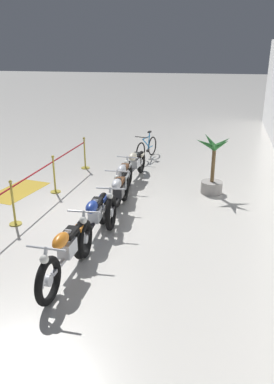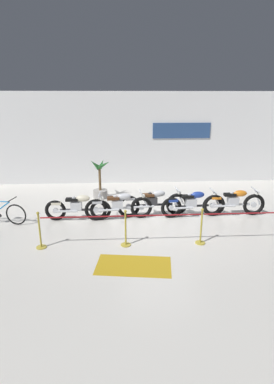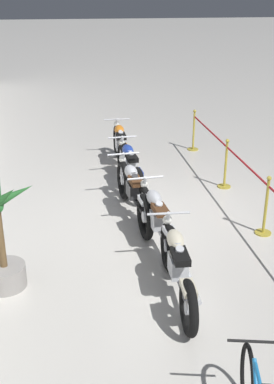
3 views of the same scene
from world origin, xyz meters
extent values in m
plane|color=silver|center=(0.00, 0.00, 0.00)|extent=(120.00, 120.00, 0.00)
torus|color=black|center=(-1.87, 0.45, 0.35)|extent=(0.71, 0.14, 0.70)
torus|color=black|center=(-3.36, 0.51, 0.35)|extent=(0.71, 0.14, 0.70)
cylinder|color=silver|center=(-1.87, 0.45, 0.35)|extent=(0.17, 0.09, 0.16)
cylinder|color=silver|center=(-3.36, 0.51, 0.35)|extent=(0.17, 0.09, 0.16)
cylinder|color=silver|center=(-1.78, 0.45, 0.63)|extent=(0.31, 0.07, 0.59)
cube|color=silver|center=(-2.67, 0.48, 0.51)|extent=(0.37, 0.23, 0.26)
cylinder|color=silver|center=(-2.62, 0.48, 0.71)|extent=(0.18, 0.12, 0.24)
cylinder|color=silver|center=(-2.71, 0.48, 0.71)|extent=(0.18, 0.12, 0.24)
cylinder|color=silver|center=(-2.97, 0.35, 0.37)|extent=(0.70, 0.10, 0.07)
cube|color=#47474C|center=(-2.62, 0.48, 0.37)|extent=(1.20, 0.11, 0.06)
ellipsoid|color=beige|center=(-2.44, 0.47, 0.77)|extent=(0.47, 0.24, 0.22)
cube|color=black|center=(-2.80, 0.49, 0.73)|extent=(0.41, 0.22, 0.09)
cube|color=beige|center=(-3.31, 0.51, 0.60)|extent=(0.33, 0.17, 0.08)
cylinder|color=silver|center=(-1.89, 0.45, 0.90)|extent=(0.06, 0.62, 0.04)
sphere|color=silver|center=(-1.81, 0.45, 0.76)|extent=(0.14, 0.14, 0.14)
torus|color=black|center=(-0.50, 0.56, 0.37)|extent=(0.75, 0.18, 0.75)
torus|color=black|center=(-2.02, 0.43, 0.37)|extent=(0.75, 0.18, 0.75)
cylinder|color=silver|center=(-0.50, 0.56, 0.37)|extent=(0.18, 0.09, 0.18)
cylinder|color=silver|center=(-2.02, 0.43, 0.37)|extent=(0.18, 0.09, 0.18)
cylinder|color=silver|center=(-0.41, 0.57, 0.66)|extent=(0.31, 0.08, 0.59)
cube|color=silver|center=(-1.31, 0.49, 0.53)|extent=(0.38, 0.25, 0.26)
cylinder|color=silver|center=(-1.27, 0.49, 0.73)|extent=(0.19, 0.12, 0.24)
cylinder|color=silver|center=(-1.35, 0.49, 0.73)|extent=(0.19, 0.12, 0.24)
cylinder|color=silver|center=(-1.60, 0.33, 0.39)|extent=(0.70, 0.13, 0.07)
cube|color=#ADAFB5|center=(-1.26, 0.50, 0.39)|extent=(1.22, 0.16, 0.06)
ellipsoid|color=#B7BABF|center=(-1.08, 0.51, 0.79)|extent=(0.48, 0.26, 0.22)
cube|color=#4C2D19|center=(-1.44, 0.48, 0.75)|extent=(0.42, 0.23, 0.09)
cube|color=#B7BABF|center=(-1.97, 0.44, 0.64)|extent=(0.33, 0.19, 0.08)
cylinder|color=silver|center=(-0.52, 0.56, 0.92)|extent=(0.09, 0.62, 0.04)
sphere|color=silver|center=(-0.44, 0.56, 0.78)|extent=(0.14, 0.14, 0.14)
torus|color=black|center=(0.77, 0.77, 0.39)|extent=(0.79, 0.19, 0.78)
torus|color=black|center=(-0.92, 0.63, 0.39)|extent=(0.79, 0.19, 0.78)
cylinder|color=silver|center=(0.77, 0.77, 0.39)|extent=(0.19, 0.10, 0.19)
cylinder|color=silver|center=(-0.92, 0.63, 0.39)|extent=(0.19, 0.10, 0.19)
cylinder|color=silver|center=(0.86, 0.78, 0.68)|extent=(0.31, 0.08, 0.59)
cube|color=#2D2D30|center=(-0.13, 0.69, 0.55)|extent=(0.38, 0.25, 0.26)
cylinder|color=#2D2D30|center=(-0.09, 0.70, 0.75)|extent=(0.19, 0.13, 0.24)
cylinder|color=#2D2D30|center=(-0.17, 0.69, 0.75)|extent=(0.19, 0.13, 0.24)
cylinder|color=silver|center=(-0.42, 0.53, 0.41)|extent=(0.70, 0.13, 0.07)
cube|color=black|center=(-0.08, 0.70, 0.41)|extent=(1.36, 0.18, 0.06)
ellipsoid|color=#B7BABF|center=(0.10, 0.71, 0.81)|extent=(0.48, 0.26, 0.22)
cube|color=#4C2D19|center=(-0.26, 0.68, 0.77)|extent=(0.42, 0.23, 0.09)
cube|color=#B7BABF|center=(-0.87, 0.63, 0.67)|extent=(0.33, 0.19, 0.08)
cylinder|color=silver|center=(0.75, 0.77, 0.94)|extent=(0.09, 0.62, 0.04)
sphere|color=silver|center=(0.83, 0.78, 0.80)|extent=(0.14, 0.14, 0.14)
torus|color=black|center=(1.98, 0.64, 0.36)|extent=(0.73, 0.18, 0.72)
torus|color=black|center=(0.52, 0.51, 0.36)|extent=(0.73, 0.18, 0.72)
cylinder|color=silver|center=(1.98, 0.64, 0.36)|extent=(0.18, 0.09, 0.17)
cylinder|color=silver|center=(0.52, 0.51, 0.36)|extent=(0.18, 0.09, 0.17)
cylinder|color=silver|center=(2.07, 0.65, 0.65)|extent=(0.31, 0.08, 0.59)
cube|color=silver|center=(1.20, 0.57, 0.52)|extent=(0.38, 0.25, 0.26)
cylinder|color=silver|center=(1.24, 0.58, 0.72)|extent=(0.19, 0.12, 0.24)
cylinder|color=silver|center=(1.16, 0.57, 0.72)|extent=(0.19, 0.12, 0.24)
cylinder|color=silver|center=(0.91, 0.41, 0.38)|extent=(0.70, 0.13, 0.07)
cube|color=black|center=(1.25, 0.58, 0.38)|extent=(1.17, 0.16, 0.06)
ellipsoid|color=navy|center=(1.43, 0.59, 0.78)|extent=(0.48, 0.26, 0.22)
cube|color=black|center=(1.07, 0.56, 0.74)|extent=(0.42, 0.23, 0.09)
cube|color=navy|center=(0.57, 0.52, 0.62)|extent=(0.33, 0.19, 0.08)
cylinder|color=silver|center=(1.96, 0.64, 0.91)|extent=(0.09, 0.62, 0.04)
sphere|color=silver|center=(2.04, 0.64, 0.77)|extent=(0.14, 0.14, 0.14)
torus|color=black|center=(3.43, 0.59, 0.38)|extent=(0.77, 0.12, 0.77)
torus|color=black|center=(2.02, 0.60, 0.38)|extent=(0.77, 0.12, 0.77)
cylinder|color=silver|center=(3.43, 0.59, 0.38)|extent=(0.18, 0.08, 0.18)
cylinder|color=silver|center=(2.02, 0.60, 0.38)|extent=(0.18, 0.08, 0.18)
cylinder|color=silver|center=(3.52, 0.59, 0.67)|extent=(0.30, 0.06, 0.59)
cube|color=silver|center=(2.67, 0.59, 0.54)|extent=(0.36, 0.22, 0.26)
cylinder|color=silver|center=(2.72, 0.59, 0.74)|extent=(0.18, 0.11, 0.24)
cylinder|color=silver|center=(2.63, 0.59, 0.74)|extent=(0.18, 0.11, 0.24)
cylinder|color=silver|center=(2.37, 0.46, 0.40)|extent=(0.70, 0.07, 0.07)
cube|color=#ADAFB5|center=(2.72, 0.59, 0.40)|extent=(1.12, 0.06, 0.06)
ellipsoid|color=orange|center=(2.90, 0.59, 0.80)|extent=(0.46, 0.22, 0.22)
cube|color=black|center=(2.54, 0.59, 0.76)|extent=(0.40, 0.20, 0.09)
cube|color=orange|center=(2.07, 0.60, 0.66)|extent=(0.32, 0.16, 0.08)
cylinder|color=silver|center=(3.41, 0.59, 0.93)|extent=(0.04, 0.62, 0.04)
sphere|color=silver|center=(3.49, 0.59, 0.79)|extent=(0.14, 0.14, 0.14)
torus|color=black|center=(-4.56, 0.22, 0.35)|extent=(0.69, 0.19, 0.70)
cylinder|color=black|center=(-4.62, 0.24, 0.87)|extent=(0.13, 0.47, 0.03)
cylinder|color=gray|center=(-2.01, 2.80, 0.16)|extent=(0.58, 0.58, 0.33)
cylinder|color=brown|center=(-2.01, 2.80, 0.80)|extent=(0.10, 0.10, 0.95)
cone|color=#286B2D|center=(-2.15, 2.67, 1.42)|extent=(0.45, 0.44, 0.49)
cone|color=#286B2D|center=(-1.98, 2.57, 1.37)|extent=(0.23, 0.58, 0.39)
cylinder|color=maroon|center=(-0.02, -1.40, 0.88)|extent=(2.02, 0.04, 0.04)
cylinder|color=maroon|center=(2.31, -1.40, 0.88)|extent=(2.46, 0.04, 0.04)
cylinder|color=gold|center=(-1.07, -1.40, 0.01)|extent=(0.28, 0.28, 0.03)
cylinder|color=gold|center=(-1.07, -1.40, 0.50)|extent=(0.05, 0.05, 0.95)
sphere|color=gold|center=(-1.07, -1.40, 1.01)|extent=(0.08, 0.08, 0.08)
cylinder|color=gold|center=(1.03, -1.40, 0.01)|extent=(0.28, 0.28, 0.03)
cylinder|color=gold|center=(1.03, -1.40, 0.50)|extent=(0.05, 0.05, 0.95)
sphere|color=gold|center=(1.03, -1.40, 1.01)|extent=(0.08, 0.08, 0.08)
cylinder|color=gold|center=(3.59, -1.40, 0.01)|extent=(0.28, 0.28, 0.03)
cylinder|color=gold|center=(3.59, -1.40, 0.50)|extent=(0.05, 0.05, 0.95)
sphere|color=gold|center=(3.59, -1.40, 1.01)|extent=(0.08, 0.08, 0.08)
camera|label=1|loc=(7.84, 3.03, 3.67)|focal=35.00mm
camera|label=2|loc=(-1.20, -8.92, 3.96)|focal=28.00mm
camera|label=3|loc=(-7.96, 1.84, 3.89)|focal=45.00mm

